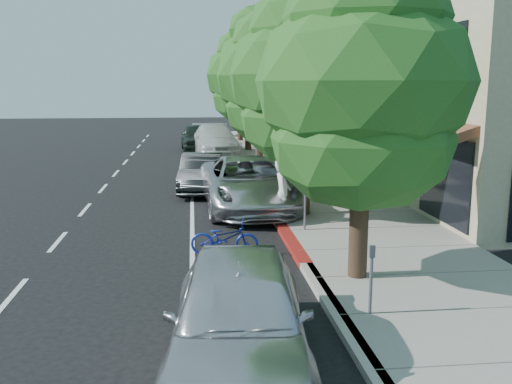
{
  "coord_description": "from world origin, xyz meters",
  "views": [
    {
      "loc": [
        -2.53,
        -13.31,
        4.18
      ],
      "look_at": [
        -0.88,
        1.49,
        1.35
      ],
      "focal_mm": 40.0,
      "sensor_mm": 36.0,
      "label": 1
    }
  ],
  "objects": [
    {
      "name": "bicycle",
      "position": [
        -1.8,
        0.29,
        0.44
      ],
      "size": [
        1.74,
        0.81,
        0.88
      ],
      "primitive_type": "imported",
      "rotation": [
        0.0,
        0.0,
        1.43
      ],
      "color": "#16269B",
      "rests_on": "ground"
    },
    {
      "name": "street_tree_4",
      "position": [
        0.9,
        22.0,
        4.61
      ],
      "size": [
        5.27,
        5.27,
        7.68
      ],
      "color": "black",
      "rests_on": "ground"
    },
    {
      "name": "pedestrian",
      "position": [
        3.33,
        11.96,
        0.92
      ],
      "size": [
        0.9,
        0.8,
        1.55
      ],
      "primitive_type": "imported",
      "rotation": [
        0.0,
        0.0,
        3.47
      ],
      "color": "black",
      "rests_on": "sidewalk"
    },
    {
      "name": "curb",
      "position": [
        0.0,
        8.0,
        0.07
      ],
      "size": [
        0.3,
        56.0,
        0.15
      ],
      "primitive_type": "cube",
      "color": "#9E998E",
      "rests_on": "ground"
    },
    {
      "name": "street_tree_0",
      "position": [
        0.9,
        -2.0,
        4.13
      ],
      "size": [
        4.46,
        4.46,
        6.81
      ],
      "color": "black",
      "rests_on": "ground"
    },
    {
      "name": "curb_red_segment",
      "position": [
        0.0,
        1.0,
        0.07
      ],
      "size": [
        0.32,
        4.0,
        0.15
      ],
      "primitive_type": "cube",
      "color": "maroon",
      "rests_on": "ground"
    },
    {
      "name": "street_tree_1",
      "position": [
        0.9,
        4.0,
        4.34
      ],
      "size": [
        4.77,
        4.77,
        7.17
      ],
      "color": "black",
      "rests_on": "ground"
    },
    {
      "name": "cyclist",
      "position": [
        0.07,
        3.0,
        1.01
      ],
      "size": [
        0.59,
        0.8,
        2.02
      ],
      "primitive_type": "imported",
      "rotation": [
        0.0,
        0.0,
        1.41
      ],
      "color": "white",
      "rests_on": "ground"
    },
    {
      "name": "street_tree_3",
      "position": [
        0.9,
        16.0,
        5.16
      ],
      "size": [
        4.25,
        4.25,
        8.1
      ],
      "color": "black",
      "rests_on": "ground"
    },
    {
      "name": "sidewalk",
      "position": [
        2.3,
        8.0,
        0.07
      ],
      "size": [
        4.6,
        56.0,
        0.15
      ],
      "primitive_type": "cube",
      "color": "gray",
      "rests_on": "ground"
    },
    {
      "name": "storefront_building",
      "position": [
        9.6,
        18.0,
        3.5
      ],
      "size": [
        10.0,
        36.0,
        7.0
      ],
      "primitive_type": "cube",
      "color": "#BBB390",
      "rests_on": "ground"
    },
    {
      "name": "ground",
      "position": [
        0.0,
        0.0,
        0.0
      ],
      "size": [
        120.0,
        120.0,
        0.0
      ],
      "primitive_type": "plane",
      "color": "black",
      "rests_on": "ground"
    },
    {
      "name": "near_car_a",
      "position": [
        -1.91,
        -5.5,
        0.86
      ],
      "size": [
        2.45,
        5.2,
        1.72
      ],
      "primitive_type": "imported",
      "rotation": [
        0.0,
        0.0,
        -0.09
      ],
      "color": "silver",
      "rests_on": "ground"
    },
    {
      "name": "silver_suv",
      "position": [
        -0.71,
        5.5,
        0.88
      ],
      "size": [
        3.24,
        6.46,
        1.76
      ],
      "primitive_type": "imported",
      "rotation": [
        0.0,
        0.0,
        0.05
      ],
      "color": "silver",
      "rests_on": "ground"
    },
    {
      "name": "street_tree_2",
      "position": [
        0.9,
        10.0,
        4.4
      ],
      "size": [
        5.04,
        5.04,
        7.32
      ],
      "color": "black",
      "rests_on": "ground"
    },
    {
      "name": "street_tree_5",
      "position": [
        0.9,
        28.0,
        4.84
      ],
      "size": [
        4.46,
        4.46,
        7.74
      ],
      "color": "black",
      "rests_on": "ground"
    },
    {
      "name": "white_pickup",
      "position": [
        -1.22,
        20.17,
        0.9
      ],
      "size": [
        3.01,
        6.38,
        1.8
      ],
      "primitive_type": "imported",
      "rotation": [
        0.0,
        0.0,
        0.08
      ],
      "color": "silver",
      "rests_on": "ground"
    },
    {
      "name": "dark_suv_far",
      "position": [
        -2.2,
        22.82,
        0.87
      ],
      "size": [
        2.32,
        5.21,
        1.74
      ],
      "primitive_type": "imported",
      "rotation": [
        0.0,
        0.0,
        0.05
      ],
      "color": "black",
      "rests_on": "ground"
    },
    {
      "name": "dark_sedan",
      "position": [
        -2.2,
        9.0,
        0.73
      ],
      "size": [
        1.94,
        4.58,
        1.47
      ],
      "primitive_type": "imported",
      "rotation": [
        0.0,
        0.0,
        -0.09
      ],
      "color": "black",
      "rests_on": "ground"
    }
  ]
}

